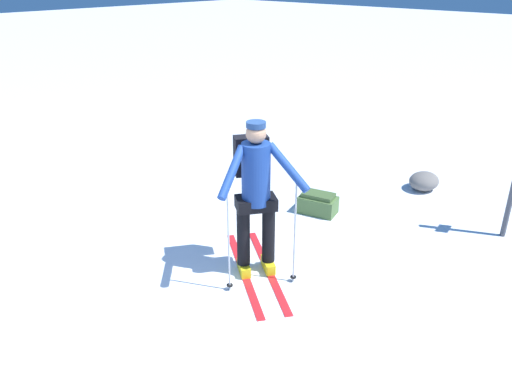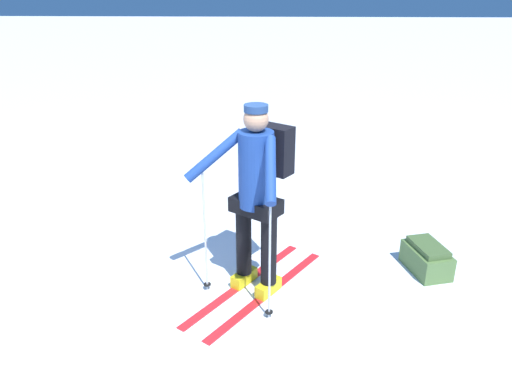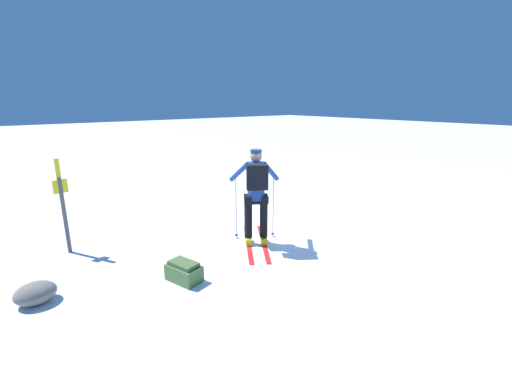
{
  "view_description": "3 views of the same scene",
  "coord_description": "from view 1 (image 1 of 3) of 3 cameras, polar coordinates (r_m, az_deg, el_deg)",
  "views": [
    {
      "loc": [
        3.11,
        3.29,
        3.27
      ],
      "look_at": [
        -0.53,
        -0.12,
        1.03
      ],
      "focal_mm": 35.0,
      "sensor_mm": 36.0,
      "label": 1
    },
    {
      "loc": [
        -0.7,
        4.01,
        2.78
      ],
      "look_at": [
        -0.53,
        -0.12,
        1.03
      ],
      "focal_mm": 35.0,
      "sensor_mm": 36.0,
      "label": 2
    },
    {
      "loc": [
        -4.4,
        -4.87,
        2.68
      ],
      "look_at": [
        -0.53,
        -0.12,
        1.03
      ],
      "focal_mm": 24.0,
      "sensor_mm": 36.0,
      "label": 3
    }
  ],
  "objects": [
    {
      "name": "ground_plane",
      "position": [
        5.59,
        -2.89,
        -11.66
      ],
      "size": [
        80.0,
        80.0,
        0.0
      ],
      "primitive_type": "plane",
      "color": "white"
    },
    {
      "name": "skier",
      "position": [
        5.48,
        -0.06,
        0.45
      ],
      "size": [
        1.33,
        1.71,
        1.82
      ],
      "color": "red",
      "rests_on": "ground_plane"
    },
    {
      "name": "dropped_backpack",
      "position": [
        7.3,
        7.09,
        -1.32
      ],
      "size": [
        0.45,
        0.6,
        0.31
      ],
      "color": "#4C6B38",
      "rests_on": "ground_plane"
    },
    {
      "name": "rock_boulder",
      "position": [
        8.46,
        18.64,
        1.19
      ],
      "size": [
        0.52,
        0.45,
        0.29
      ],
      "primitive_type": "ellipsoid",
      "color": "slate",
      "rests_on": "ground_plane"
    }
  ]
}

